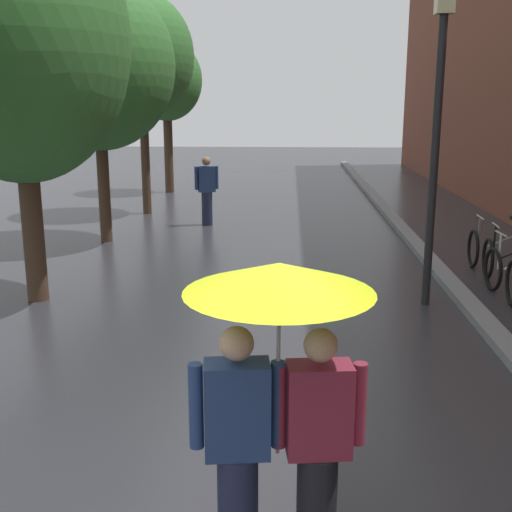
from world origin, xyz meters
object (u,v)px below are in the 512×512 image
parked_bicycle_6 (502,248)px  street_lamp_post (436,129)px  street_tree_2 (97,65)px  couple_under_umbrella (278,369)px  street_tree_3 (141,57)px  pedestrian_walking_midground (207,191)px  street_tree_1 (17,39)px  street_tree_4 (166,81)px

parked_bicycle_6 → street_lamp_post: 3.64m
street_tree_2 → couple_under_umbrella: (3.91, -9.77, -2.31)m
street_tree_3 → pedestrian_walking_midground: bearing=-40.6°
street_tree_1 → street_tree_4: street_tree_1 is taller
street_tree_1 → street_tree_3: (-0.03, 7.78, 0.28)m
street_tree_3 → street_lamp_post: street_tree_3 is taller
street_tree_3 → street_lamp_post: bearing=-52.5°
street_tree_4 → pedestrian_walking_midground: (2.02, -5.83, -2.76)m
street_tree_3 → couple_under_umbrella: bearing=-74.1°
couple_under_umbrella → street_tree_2: bearing=111.8°
parked_bicycle_6 → couple_under_umbrella: (-3.93, -7.90, 1.00)m
couple_under_umbrella → street_tree_4: bearing=102.7°
parked_bicycle_6 → street_lamp_post: street_lamp_post is taller
couple_under_umbrella → street_tree_3: bearing=105.9°
street_tree_1 → street_tree_3: size_ratio=1.03×
street_tree_1 → street_lamp_post: (5.88, 0.08, -1.23)m
street_tree_2 → parked_bicycle_6: size_ratio=4.92×
street_tree_3 → pedestrian_walking_midground: size_ratio=3.41×
street_tree_1 → parked_bicycle_6: size_ratio=5.30×
pedestrian_walking_midground → parked_bicycle_6: bearing=-33.3°
couple_under_umbrella → pedestrian_walking_midground: couple_under_umbrella is taller
street_tree_4 → street_lamp_post: bearing=-63.0°
pedestrian_walking_midground → street_tree_4: bearing=109.1°
street_tree_4 → parked_bicycle_6: size_ratio=4.49×
parked_bicycle_6 → pedestrian_walking_midground: (-5.89, 3.87, 0.48)m
parked_bicycle_6 → street_tree_2: bearing=166.6°
street_tree_4 → parked_bicycle_6: (7.91, -9.70, -3.24)m
street_tree_3 → street_tree_4: 4.28m
pedestrian_walking_midground → street_tree_3: bearing=139.4°
parked_bicycle_6 → street_tree_3: bearing=144.8°
street_tree_3 → couple_under_umbrella: 14.13m
street_tree_4 → street_lamp_post: size_ratio=1.12×
parked_bicycle_6 → pedestrian_walking_midground: pedestrian_walking_midground is taller
street_tree_1 → street_tree_2: bearing=91.8°
street_tree_1 → couple_under_umbrella: bearing=-55.9°
street_tree_2 → street_tree_4: size_ratio=1.09×
street_tree_3 → street_tree_4: size_ratio=1.15×
street_tree_3 → couple_under_umbrella: size_ratio=2.80×
street_tree_2 → pedestrian_walking_midground: (1.95, 2.00, -2.83)m
street_lamp_post → pedestrian_walking_midground: 7.55m
street_tree_2 → street_tree_4: bearing=90.5°
parked_bicycle_6 → pedestrian_walking_midground: size_ratio=0.66×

